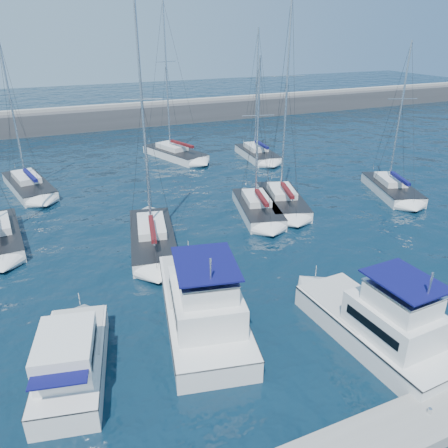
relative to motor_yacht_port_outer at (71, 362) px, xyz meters
name	(u,v)px	position (x,y,z in m)	size (l,w,h in m)	color
ground	(284,287)	(12.66, 2.68, -0.94)	(220.00, 220.00, 0.00)	black
breakwater	(116,119)	(12.66, 54.68, 0.11)	(160.00, 6.00, 4.45)	#424244
dock	(428,419)	(12.66, -8.32, -0.64)	(40.00, 2.20, 0.60)	gray
dock_cleat_centre	(430,411)	(12.66, -8.32, -0.22)	(0.16, 0.16, 0.25)	silver
motor_yacht_port_outer	(71,362)	(0.00, 0.00, 0.00)	(4.26, 7.45, 3.20)	white
motor_yacht_port_inner	(203,306)	(6.84, 1.35, 0.19)	(6.05, 11.10, 4.69)	white
motor_yacht_stbd_inner	(381,326)	(14.19, -3.77, 0.19)	(3.80, 8.91, 4.69)	silver
sailboat_mid_b	(152,237)	(6.84, 11.64, -0.41)	(4.90, 9.65, 16.41)	white
sailboat_mid_c	(257,208)	(16.52, 13.64, -0.44)	(4.79, 8.30, 12.95)	silver
sailboat_mid_d	(283,200)	(19.38, 14.28, -0.38)	(5.37, 8.53, 17.61)	white
sailboat_mid_e	(391,188)	(30.50, 12.83, -0.43)	(5.52, 8.45, 13.88)	silver
sailboat_back_a	(29,186)	(-1.08, 27.65, -0.43)	(4.88, 9.50, 14.39)	silver
sailboat_back_b	(175,153)	(15.50, 33.23, -0.40)	(6.01, 9.64, 17.63)	white
sailboat_back_c	(257,154)	(24.57, 28.99, -0.41)	(3.73, 7.90, 14.87)	silver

